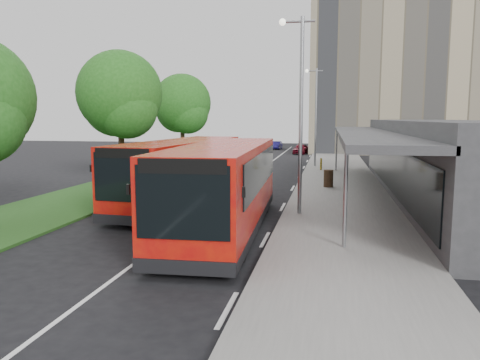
% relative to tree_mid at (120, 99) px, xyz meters
% --- Properties ---
extents(ground, '(120.00, 120.00, 0.00)m').
position_rel_tree_mid_xyz_m(ground, '(7.01, -9.05, -5.25)').
color(ground, black).
rests_on(ground, ground).
extents(pavement, '(5.00, 80.00, 0.15)m').
position_rel_tree_mid_xyz_m(pavement, '(13.01, 10.95, -5.17)').
color(pavement, slate).
rests_on(pavement, ground).
extents(grass_verge, '(5.00, 80.00, 0.10)m').
position_rel_tree_mid_xyz_m(grass_verge, '(0.01, 10.95, -5.20)').
color(grass_verge, '#1F4616').
rests_on(grass_verge, ground).
extents(lane_centre_line, '(0.12, 70.00, 0.01)m').
position_rel_tree_mid_xyz_m(lane_centre_line, '(7.01, 5.95, -5.24)').
color(lane_centre_line, silver).
rests_on(lane_centre_line, ground).
extents(kerb_dashes, '(0.12, 56.00, 0.01)m').
position_rel_tree_mid_xyz_m(kerb_dashes, '(10.31, 9.95, -5.24)').
color(kerb_dashes, silver).
rests_on(kerb_dashes, ground).
extents(office_block, '(22.00, 12.00, 18.00)m').
position_rel_tree_mid_xyz_m(office_block, '(21.01, 32.95, 3.75)').
color(office_block, tan).
rests_on(office_block, ground).
extents(station_building, '(7.70, 26.00, 4.00)m').
position_rel_tree_mid_xyz_m(station_building, '(17.87, -1.05, -3.21)').
color(station_building, '#2C2C2F').
rests_on(station_building, ground).
extents(tree_mid, '(5.06, 5.06, 8.13)m').
position_rel_tree_mid_xyz_m(tree_mid, '(0.00, 0.00, 0.00)').
color(tree_mid, '#342115').
rests_on(tree_mid, ground).
extents(tree_far, '(4.88, 4.88, 7.84)m').
position_rel_tree_mid_xyz_m(tree_far, '(0.00, 12.00, -0.18)').
color(tree_far, '#342115').
rests_on(tree_far, ground).
extents(lamp_post_near, '(1.44, 0.28, 8.00)m').
position_rel_tree_mid_xyz_m(lamp_post_near, '(11.13, -7.05, -0.53)').
color(lamp_post_near, gray).
rests_on(lamp_post_near, pavement).
extents(lamp_post_far, '(1.44, 0.28, 8.00)m').
position_rel_tree_mid_xyz_m(lamp_post_far, '(11.13, 12.95, -0.53)').
color(lamp_post_far, gray).
rests_on(lamp_post_far, pavement).
extents(bus_main, '(3.31, 11.31, 3.17)m').
position_rel_tree_mid_xyz_m(bus_main, '(8.67, -10.15, -3.62)').
color(bus_main, '#B71E09').
rests_on(bus_main, ground).
extents(bus_second, '(3.65, 11.03, 3.07)m').
position_rel_tree_mid_xyz_m(bus_second, '(5.54, -5.50, -3.67)').
color(bus_second, '#B71E09').
rests_on(bus_second, ground).
extents(litter_bin, '(0.72, 0.72, 0.99)m').
position_rel_tree_mid_xyz_m(litter_bin, '(12.38, 0.87, -4.60)').
color(litter_bin, '#332214').
rests_on(litter_bin, pavement).
extents(bollard, '(0.19, 0.19, 0.91)m').
position_rel_tree_mid_xyz_m(bollard, '(11.78, 9.80, -4.64)').
color(bollard, gold).
rests_on(bollard, pavement).
extents(car_near, '(1.90, 3.61, 1.17)m').
position_rel_tree_mid_xyz_m(car_near, '(9.12, 27.96, -4.66)').
color(car_near, '#5B0D1A').
rests_on(car_near, ground).
extents(car_far, '(1.31, 3.23, 1.04)m').
position_rel_tree_mid_xyz_m(car_far, '(5.43, 35.72, -4.73)').
color(car_far, navy).
rests_on(car_far, ground).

